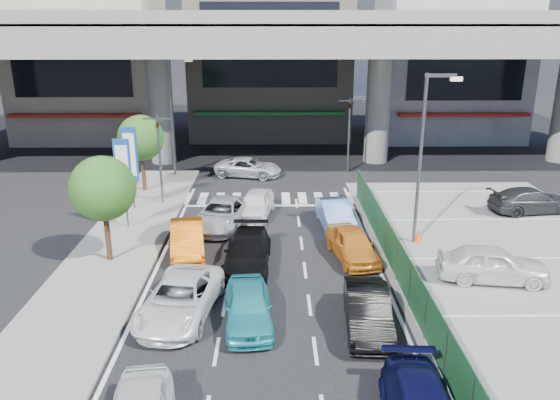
{
  "coord_description": "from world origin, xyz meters",
  "views": [
    {
      "loc": [
        0.27,
        -18.24,
        10.18
      ],
      "look_at": [
        0.57,
        6.05,
        2.18
      ],
      "focal_mm": 35.0,
      "sensor_mm": 36.0,
      "label": 1
    }
  ],
  "objects_px": {
    "hatch_black_mid_right": "(368,311)",
    "sedan_black_mid": "(247,252)",
    "street_lamp_right": "(425,146)",
    "parked_sedan_dgrey": "(531,200)",
    "traffic_light_right": "(350,116)",
    "tree_near": "(103,189)",
    "kei_truck_front_right": "(335,214)",
    "sedan_white_front_mid": "(256,204)",
    "signboard_near": "(123,171)",
    "street_lamp_left": "(174,107)",
    "taxi_teal_mid": "(248,306)",
    "traffic_light_left": "(158,138)",
    "crossing_wagon_silver": "(248,167)",
    "tree_far": "(141,138)",
    "taxi_orange_left": "(187,238)",
    "wagon_silver_front_left": "(222,214)",
    "taxi_orange_right": "(352,244)",
    "traffic_cone": "(419,235)",
    "sedan_white_mid_left": "(180,299)",
    "signboard_far": "(130,157)",
    "parked_sedan_white": "(492,264)"
  },
  "relations": [
    {
      "from": "sedan_white_mid_left",
      "to": "taxi_orange_left",
      "type": "relative_size",
      "value": 1.19
    },
    {
      "from": "traffic_light_right",
      "to": "traffic_cone",
      "type": "bearing_deg",
      "value": -82.51
    },
    {
      "from": "street_lamp_right",
      "to": "parked_sedan_dgrey",
      "type": "distance_m",
      "value": 9.37
    },
    {
      "from": "traffic_light_left",
      "to": "sedan_white_front_mid",
      "type": "distance_m",
      "value": 6.73
    },
    {
      "from": "hatch_black_mid_right",
      "to": "traffic_cone",
      "type": "relative_size",
      "value": 6.05
    },
    {
      "from": "taxi_orange_left",
      "to": "crossing_wagon_silver",
      "type": "relative_size",
      "value": 0.93
    },
    {
      "from": "signboard_near",
      "to": "kei_truck_front_right",
      "type": "distance_m",
      "value": 10.9
    },
    {
      "from": "traffic_light_left",
      "to": "wagon_silver_front_left",
      "type": "relative_size",
      "value": 1.05
    },
    {
      "from": "tree_far",
      "to": "hatch_black_mid_right",
      "type": "xyz_separation_m",
      "value": [
        11.29,
        -16.17,
        -2.7
      ]
    },
    {
      "from": "kei_truck_front_right",
      "to": "hatch_black_mid_right",
      "type": "bearing_deg",
      "value": -95.25
    },
    {
      "from": "sedan_white_front_mid",
      "to": "signboard_near",
      "type": "bearing_deg",
      "value": -155.08
    },
    {
      "from": "sedan_black_mid",
      "to": "taxi_orange_left",
      "type": "bearing_deg",
      "value": 152.35
    },
    {
      "from": "traffic_light_left",
      "to": "kei_truck_front_right",
      "type": "relative_size",
      "value": 1.24
    },
    {
      "from": "sedan_white_mid_left",
      "to": "taxi_teal_mid",
      "type": "distance_m",
      "value": 2.54
    },
    {
      "from": "parked_sedan_dgrey",
      "to": "traffic_cone",
      "type": "xyz_separation_m",
      "value": [
        -7.31,
        -4.23,
        -0.33
      ]
    },
    {
      "from": "street_lamp_right",
      "to": "taxi_orange_right",
      "type": "relative_size",
      "value": 1.98
    },
    {
      "from": "hatch_black_mid_right",
      "to": "sedan_black_mid",
      "type": "height_order",
      "value": "same"
    },
    {
      "from": "hatch_black_mid_right",
      "to": "tree_far",
      "type": "bearing_deg",
      "value": 128.8
    },
    {
      "from": "street_lamp_right",
      "to": "taxi_orange_left",
      "type": "relative_size",
      "value": 1.91
    },
    {
      "from": "traffic_light_right",
      "to": "kei_truck_front_right",
      "type": "distance_m",
      "value": 11.51
    },
    {
      "from": "crossing_wagon_silver",
      "to": "kei_truck_front_right",
      "type": "bearing_deg",
      "value": -139.68
    },
    {
      "from": "parked_sedan_dgrey",
      "to": "traffic_light_left",
      "type": "bearing_deg",
      "value": 76.51
    },
    {
      "from": "sedan_black_mid",
      "to": "taxi_orange_right",
      "type": "distance_m",
      "value": 4.72
    },
    {
      "from": "street_lamp_left",
      "to": "taxi_orange_right",
      "type": "bearing_deg",
      "value": -53.78
    },
    {
      "from": "signboard_far",
      "to": "taxi_orange_left",
      "type": "relative_size",
      "value": 1.12
    },
    {
      "from": "taxi_teal_mid",
      "to": "sedan_black_mid",
      "type": "bearing_deg",
      "value": 88.07
    },
    {
      "from": "sedan_black_mid",
      "to": "hatch_black_mid_right",
      "type": "bearing_deg",
      "value": -47.24
    },
    {
      "from": "traffic_light_left",
      "to": "hatch_black_mid_right",
      "type": "bearing_deg",
      "value": -54.66
    },
    {
      "from": "signboard_far",
      "to": "taxi_orange_right",
      "type": "height_order",
      "value": "signboard_far"
    },
    {
      "from": "traffic_light_left",
      "to": "traffic_light_right",
      "type": "relative_size",
      "value": 1.0
    },
    {
      "from": "signboard_near",
      "to": "crossing_wagon_silver",
      "type": "height_order",
      "value": "signboard_near"
    },
    {
      "from": "tree_near",
      "to": "taxi_orange_right",
      "type": "xyz_separation_m",
      "value": [
        10.78,
        0.2,
        -2.7
      ]
    },
    {
      "from": "taxi_orange_right",
      "to": "parked_sedan_white",
      "type": "bearing_deg",
      "value": -34.33
    },
    {
      "from": "parked_sedan_white",
      "to": "sedan_black_mid",
      "type": "bearing_deg",
      "value": 89.77
    },
    {
      "from": "hatch_black_mid_right",
      "to": "sedan_white_front_mid",
      "type": "height_order",
      "value": "same"
    },
    {
      "from": "crossing_wagon_silver",
      "to": "parked_sedan_dgrey",
      "type": "xyz_separation_m",
      "value": [
        15.97,
        -7.69,
        0.11
      ]
    },
    {
      "from": "crossing_wagon_silver",
      "to": "parked_sedan_dgrey",
      "type": "relative_size",
      "value": 0.97
    },
    {
      "from": "street_lamp_left",
      "to": "taxi_teal_mid",
      "type": "distance_m",
      "value": 20.53
    },
    {
      "from": "tree_near",
      "to": "kei_truck_front_right",
      "type": "distance_m",
      "value": 11.56
    },
    {
      "from": "kei_truck_front_right",
      "to": "tree_far",
      "type": "bearing_deg",
      "value": 144.99
    },
    {
      "from": "traffic_cone",
      "to": "crossing_wagon_silver",
      "type": "bearing_deg",
      "value": 126.0
    },
    {
      "from": "taxi_orange_left",
      "to": "sedan_white_front_mid",
      "type": "bearing_deg",
      "value": 49.28
    },
    {
      "from": "sedan_black_mid",
      "to": "crossing_wagon_silver",
      "type": "height_order",
      "value": "sedan_black_mid"
    },
    {
      "from": "wagon_silver_front_left",
      "to": "taxi_orange_right",
      "type": "bearing_deg",
      "value": -21.28
    },
    {
      "from": "traffic_light_left",
      "to": "signboard_far",
      "type": "bearing_deg",
      "value": -144.3
    },
    {
      "from": "sedan_white_mid_left",
      "to": "sedan_white_front_mid",
      "type": "relative_size",
      "value": 1.23
    },
    {
      "from": "street_lamp_right",
      "to": "taxi_teal_mid",
      "type": "bearing_deg",
      "value": -136.95
    },
    {
      "from": "signboard_far",
      "to": "taxi_teal_mid",
      "type": "distance_m",
      "value": 14.33
    },
    {
      "from": "tree_near",
      "to": "taxi_teal_mid",
      "type": "relative_size",
      "value": 1.19
    },
    {
      "from": "traffic_light_right",
      "to": "sedan_black_mid",
      "type": "height_order",
      "value": "traffic_light_right"
    }
  ]
}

